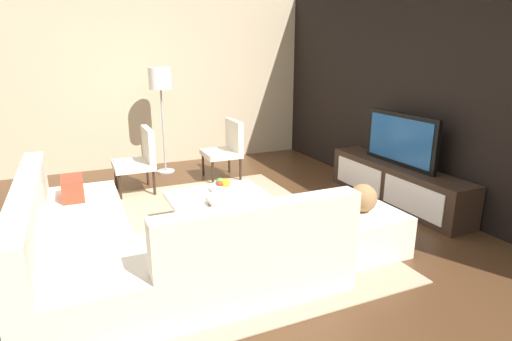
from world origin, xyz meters
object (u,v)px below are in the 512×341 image
(sectional_couch, at_px, (137,247))
(accent_chair_far, at_px, (227,146))
(television, at_px, (400,139))
(book_stack, at_px, (215,202))
(media_console, at_px, (396,184))
(floor_lamp, at_px, (160,84))
(decorative_ball, at_px, (363,198))
(ottoman, at_px, (360,231))
(accent_chair_near, at_px, (140,156))
(fruit_bowl, at_px, (223,186))
(coffee_table, at_px, (220,213))

(sectional_couch, relative_size, accent_chair_far, 2.83)
(television, relative_size, book_stack, 5.36)
(media_console, relative_size, floor_lamp, 1.30)
(decorative_ball, relative_size, book_stack, 1.24)
(book_stack, bearing_deg, ottoman, 57.61)
(sectional_couch, height_order, ottoman, sectional_couch)
(sectional_couch, relative_size, accent_chair_near, 2.83)
(television, relative_size, fruit_bowl, 4.10)
(television, height_order, ottoman, television)
(accent_chair_near, height_order, accent_chair_far, same)
(accent_chair_far, height_order, decorative_ball, accent_chair_far)
(book_stack, bearing_deg, accent_chair_far, 156.80)
(television, height_order, fruit_bowl, television)
(ottoman, height_order, decorative_ball, decorative_ball)
(fruit_bowl, distance_m, decorative_ball, 1.51)
(floor_lamp, xyz_separation_m, book_stack, (2.69, -0.06, -0.96))
(sectional_couch, height_order, book_stack, sectional_couch)
(sectional_couch, relative_size, ottoman, 3.52)
(ottoman, relative_size, decorative_ball, 2.64)
(media_console, bearing_deg, accent_chair_far, -140.78)
(accent_chair_near, xyz_separation_m, book_stack, (1.88, 0.43, -0.08))
(accent_chair_near, bearing_deg, television, 57.66)
(ottoman, distance_m, decorative_ball, 0.33)
(floor_lamp, relative_size, ottoman, 2.32)
(coffee_table, distance_m, floor_lamp, 2.74)
(coffee_table, bearing_deg, book_stack, -30.03)
(ottoman, xyz_separation_m, book_stack, (-0.76, -1.20, 0.21))
(sectional_couch, distance_m, ottoman, 2.06)
(accent_chair_near, bearing_deg, ottoman, 31.15)
(sectional_couch, distance_m, book_stack, 0.94)
(coffee_table, bearing_deg, ottoman, 47.88)
(accent_chair_near, relative_size, book_stack, 4.06)
(coffee_table, height_order, book_stack, book_stack)
(coffee_table, distance_m, ottoman, 1.45)
(sectional_couch, xyz_separation_m, fruit_bowl, (-0.81, 1.06, 0.15))
(sectional_couch, bearing_deg, television, 99.28)
(fruit_bowl, xyz_separation_m, book_stack, (0.39, -0.22, -0.02))
(fruit_bowl, height_order, accent_chair_far, accent_chair_far)
(television, height_order, sectional_couch, television)
(coffee_table, xyz_separation_m, accent_chair_far, (-1.80, 0.74, 0.29))
(media_console, height_order, television, television)
(sectional_couch, height_order, accent_chair_far, accent_chair_far)
(accent_chair_near, distance_m, book_stack, 1.93)
(sectional_couch, height_order, coffee_table, sectional_couch)
(media_console, bearing_deg, decorative_ball, -54.40)
(media_console, distance_m, accent_chair_near, 3.36)
(accent_chair_near, bearing_deg, coffee_table, 17.80)
(accent_chair_far, distance_m, book_stack, 2.20)
(media_console, height_order, coffee_table, media_console)
(ottoman, bearing_deg, sectional_couch, -99.55)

